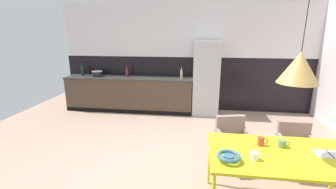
{
  "coord_description": "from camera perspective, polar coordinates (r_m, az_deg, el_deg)",
  "views": [
    {
      "loc": [
        0.3,
        -2.99,
        2.02
      ],
      "look_at": [
        -0.2,
        0.74,
        1.01
      ],
      "focal_mm": 24.42,
      "sensor_mm": 36.0,
      "label": 1
    }
  ],
  "objects": [
    {
      "name": "mug_tall_blue",
      "position": [
        2.99,
        26.67,
        -10.92
      ],
      "size": [
        0.13,
        0.09,
        0.08
      ],
      "color": "#5B8456",
      "rests_on": "dining_table"
    },
    {
      "name": "kitchen_counter",
      "position": [
        6.2,
        -9.57,
        0.22
      ],
      "size": [
        3.36,
        0.63,
        0.9
      ],
      "color": "#473628",
      "rests_on": "ground"
    },
    {
      "name": "ground_plane",
      "position": [
        3.63,
        1.62,
        -18.81
      ],
      "size": [
        8.62,
        8.62,
        0.0
      ],
      "primitive_type": "plane",
      "color": "tan"
    },
    {
      "name": "open_book",
      "position": [
        3.09,
        35.36,
        -12.1
      ],
      "size": [
        0.3,
        0.19,
        0.02
      ],
      "color": "white",
      "rests_on": "dining_table"
    },
    {
      "name": "dining_table",
      "position": [
        2.89,
        27.06,
        -13.82
      ],
      "size": [
        1.64,
        0.91,
        0.75
      ],
      "color": "yellow",
      "rests_on": "ground"
    },
    {
      "name": "mug_wide_latte",
      "position": [
        2.92,
        22.21,
        -10.75
      ],
      "size": [
        0.12,
        0.07,
        0.1
      ],
      "color": "#B23D33",
      "rests_on": "dining_table"
    },
    {
      "name": "fruit_bowl",
      "position": [
        2.5,
        14.92,
        -14.73
      ],
      "size": [
        0.25,
        0.25,
        0.07
      ],
      "color": "#33607F",
      "rests_on": "dining_table"
    },
    {
      "name": "cooking_pot",
      "position": [
        6.39,
        -17.24,
        4.98
      ],
      "size": [
        0.28,
        0.28,
        0.16
      ],
      "color": "black",
      "rests_on": "kitchen_counter"
    },
    {
      "name": "bottle_oil_tall",
      "position": [
        6.11,
        -10.19,
        5.37
      ],
      "size": [
        0.07,
        0.07,
        0.29
      ],
      "color": "maroon",
      "rests_on": "kitchen_counter"
    },
    {
      "name": "armchair_far_side",
      "position": [
        3.88,
        29.21,
        -10.23
      ],
      "size": [
        0.5,
        0.49,
        0.75
      ],
      "rotation": [
        0.0,
        0.0,
        3.11
      ],
      "color": "gray",
      "rests_on": "ground"
    },
    {
      "name": "refrigerator_column",
      "position": [
        5.83,
        9.47,
        3.99
      ],
      "size": [
        0.64,
        0.6,
        1.84
      ],
      "primitive_type": "cube",
      "color": "#ADAFB2",
      "rests_on": "ground"
    },
    {
      "name": "back_wall_panel_upper",
      "position": [
        6.08,
        4.96,
        15.94
      ],
      "size": [
        6.63,
        0.12,
        1.41
      ],
      "primitive_type": "cube",
      "color": "silver",
      "rests_on": "back_wall_splashback_dark"
    },
    {
      "name": "bottle_vinegar_dark",
      "position": [
        6.64,
        -20.6,
        5.61
      ],
      "size": [
        0.07,
        0.07,
        0.33
      ],
      "color": "#0F3319",
      "rests_on": "kitchen_counter"
    },
    {
      "name": "back_wall_splashback_dark",
      "position": [
        6.23,
        4.67,
        2.85
      ],
      "size": [
        6.63,
        0.12,
        1.41
      ],
      "primitive_type": "cube",
      "color": "black",
      "rests_on": "ground"
    },
    {
      "name": "pendant_lamp_over_table_near",
      "position": [
        2.56,
        29.91,
        5.84
      ],
      "size": [
        0.39,
        0.39,
        1.23
      ],
      "color": "black"
    },
    {
      "name": "armchair_by_stool",
      "position": [
        3.7,
        15.76,
        -9.74
      ],
      "size": [
        0.57,
        0.56,
        0.78
      ],
      "rotation": [
        0.0,
        0.0,
        3.37
      ],
      "color": "gray",
      "rests_on": "ground"
    },
    {
      "name": "mug_dark_espresso",
      "position": [
        2.6,
        20.79,
        -14.13
      ],
      "size": [
        0.13,
        0.09,
        0.09
      ],
      "color": "white",
      "rests_on": "dining_table"
    },
    {
      "name": "bottle_spice_small",
      "position": [
        5.73,
        3.36,
        5.0
      ],
      "size": [
        0.06,
        0.06,
        0.28
      ],
      "color": "tan",
      "rests_on": "kitchen_counter"
    }
  ]
}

